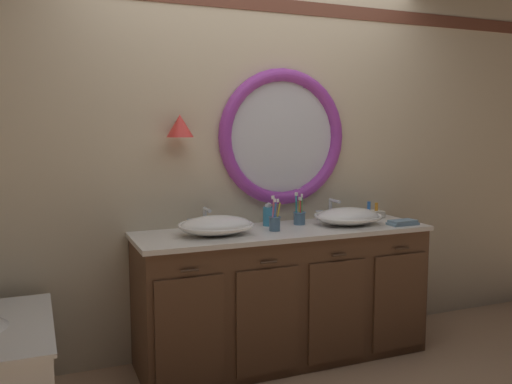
# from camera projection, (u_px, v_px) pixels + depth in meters

# --- Properties ---
(ground_plane) EXTENTS (14.00, 14.00, 0.00)m
(ground_plane) POSITION_uv_depth(u_px,v_px,m) (288.00, 376.00, 3.30)
(ground_plane) COLOR tan
(back_wall_assembly) EXTENTS (6.40, 0.26, 2.60)m
(back_wall_assembly) POSITION_uv_depth(u_px,v_px,m) (254.00, 157.00, 3.68)
(back_wall_assembly) COLOR beige
(back_wall_assembly) RESTS_ON ground_plane
(vanity_counter) EXTENTS (1.92, 0.61, 0.86)m
(vanity_counter) POSITION_uv_depth(u_px,v_px,m) (283.00, 294.00, 3.52)
(vanity_counter) COLOR brown
(vanity_counter) RESTS_ON ground_plane
(sink_basin_left) EXTENTS (0.46, 0.46, 0.12)m
(sink_basin_left) POSITION_uv_depth(u_px,v_px,m) (216.00, 225.00, 3.27)
(sink_basin_left) COLOR white
(sink_basin_left) RESTS_ON vanity_counter
(sink_basin_right) EXTENTS (0.45, 0.45, 0.11)m
(sink_basin_right) POSITION_uv_depth(u_px,v_px,m) (348.00, 216.00, 3.62)
(sink_basin_right) COLOR white
(sink_basin_right) RESTS_ON vanity_counter
(faucet_set_left) EXTENTS (0.23, 0.14, 0.14)m
(faucet_set_left) POSITION_uv_depth(u_px,v_px,m) (205.00, 220.00, 3.47)
(faucet_set_left) COLOR silver
(faucet_set_left) RESTS_ON vanity_counter
(faucet_set_right) EXTENTS (0.23, 0.15, 0.15)m
(faucet_set_right) POSITION_uv_depth(u_px,v_px,m) (331.00, 211.00, 3.82)
(faucet_set_right) COLOR silver
(faucet_set_right) RESTS_ON vanity_counter
(toothbrush_holder_left) EXTENTS (0.08, 0.08, 0.23)m
(toothbrush_holder_left) POSITION_uv_depth(u_px,v_px,m) (275.00, 222.00, 3.40)
(toothbrush_holder_left) COLOR slate
(toothbrush_holder_left) RESTS_ON vanity_counter
(toothbrush_holder_right) EXTENTS (0.09, 0.09, 0.22)m
(toothbrush_holder_right) POSITION_uv_depth(u_px,v_px,m) (299.00, 217.00, 3.62)
(toothbrush_holder_right) COLOR slate
(toothbrush_holder_right) RESTS_ON vanity_counter
(soap_dispenser) EXTENTS (0.07, 0.07, 0.16)m
(soap_dispenser) POSITION_uv_depth(u_px,v_px,m) (268.00, 216.00, 3.57)
(soap_dispenser) COLOR #388EBC
(soap_dispenser) RESTS_ON vanity_counter
(folded_hand_towel) EXTENTS (0.20, 0.11, 0.03)m
(folded_hand_towel) POSITION_uv_depth(u_px,v_px,m) (403.00, 223.00, 3.61)
(folded_hand_towel) COLOR #7593A8
(folded_hand_towel) RESTS_ON vanity_counter
(toiletry_basket) EXTENTS (0.14, 0.11, 0.12)m
(toiletry_basket) POSITION_uv_depth(u_px,v_px,m) (372.00, 214.00, 3.90)
(toiletry_basket) COLOR beige
(toiletry_basket) RESTS_ON vanity_counter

